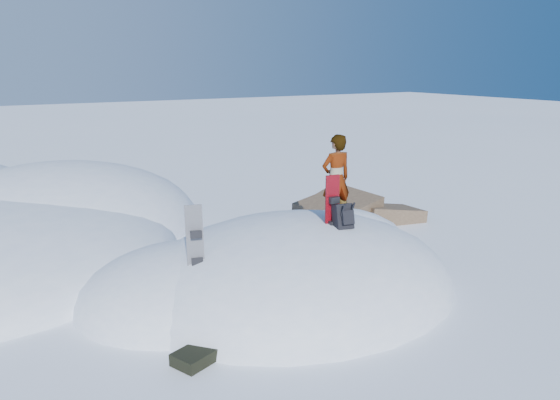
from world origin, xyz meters
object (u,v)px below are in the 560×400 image
snowboard_red (332,214)px  snowboard_dark (196,251)px  backpack (343,217)px  person (336,179)px

snowboard_red → snowboard_dark: 2.90m
backpack → person: 0.87m
snowboard_red → backpack: snowboard_red is taller
snowboard_dark → person: (3.18, 0.09, 0.98)m
snowboard_dark → backpack: (2.99, -0.45, 0.33)m
backpack → person: (0.19, 0.54, 0.65)m
person → backpack: bearing=72.3°
snowboard_dark → person: 3.33m
backpack → person: bearing=79.3°
snowboard_red → snowboard_dark: snowboard_red is taller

